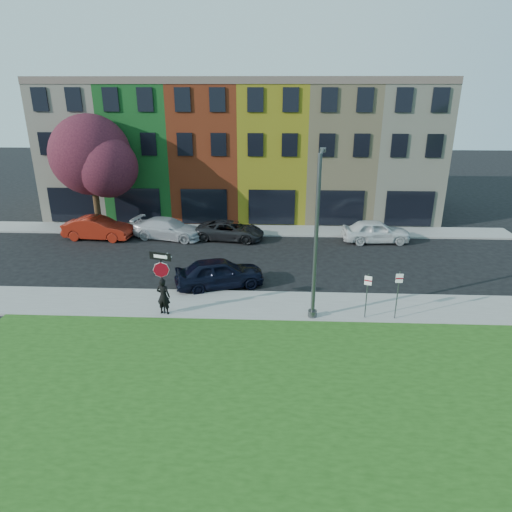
{
  "coord_description": "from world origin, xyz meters",
  "views": [
    {
      "loc": [
        0.33,
        -16.56,
        9.97
      ],
      "look_at": [
        -0.6,
        4.0,
        2.21
      ],
      "focal_mm": 32.0,
      "sensor_mm": 36.0,
      "label": 1
    }
  ],
  "objects_px": {
    "street_lamp": "(316,238)",
    "sedan_near": "(220,273)",
    "man": "(163,296)",
    "stop_sign": "(161,271)"
  },
  "relations": [
    {
      "from": "street_lamp",
      "to": "sedan_near",
      "type": "bearing_deg",
      "value": 154.58
    },
    {
      "from": "man",
      "to": "street_lamp",
      "type": "xyz_separation_m",
      "value": [
        6.79,
        0.22,
        2.82
      ]
    },
    {
      "from": "stop_sign",
      "to": "man",
      "type": "xyz_separation_m",
      "value": [
        0.0,
        0.02,
        -1.25
      ]
    },
    {
      "from": "stop_sign",
      "to": "street_lamp",
      "type": "height_order",
      "value": "street_lamp"
    },
    {
      "from": "stop_sign",
      "to": "street_lamp",
      "type": "distance_m",
      "value": 6.97
    },
    {
      "from": "stop_sign",
      "to": "man",
      "type": "height_order",
      "value": "stop_sign"
    },
    {
      "from": "man",
      "to": "street_lamp",
      "type": "distance_m",
      "value": 7.36
    },
    {
      "from": "man",
      "to": "sedan_near",
      "type": "relative_size",
      "value": 0.35
    },
    {
      "from": "stop_sign",
      "to": "man",
      "type": "distance_m",
      "value": 1.25
    },
    {
      "from": "street_lamp",
      "to": "man",
      "type": "bearing_deg",
      "value": -169.88
    }
  ]
}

